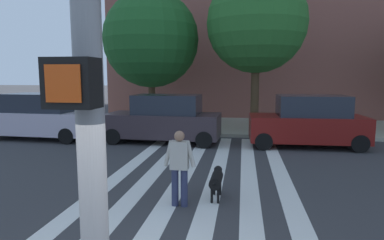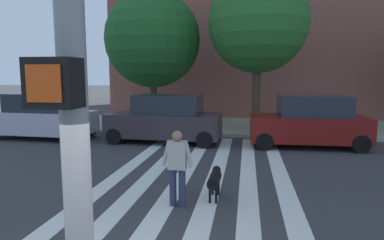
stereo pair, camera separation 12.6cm
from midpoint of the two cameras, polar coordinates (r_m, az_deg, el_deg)
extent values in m
plane|color=#353538|center=(9.16, 1.60, -10.13)|extent=(160.00, 160.00, 0.00)
cube|color=#A3A28D|center=(18.24, 5.22, -0.99)|extent=(80.00, 6.00, 0.15)
cube|color=silver|center=(9.74, -12.70, -9.22)|extent=(0.45, 12.08, 0.01)
cube|color=silver|center=(9.45, -7.54, -9.61)|extent=(0.45, 12.08, 0.01)
cube|color=silver|center=(9.25, -2.10, -9.94)|extent=(0.45, 12.08, 0.01)
cube|color=silver|center=(9.13, 3.55, -10.18)|extent=(0.45, 12.08, 0.01)
cube|color=silver|center=(9.10, 9.29, -10.33)|extent=(0.45, 12.08, 0.01)
cube|color=silver|center=(9.16, 15.02, -10.38)|extent=(0.45, 12.08, 0.01)
cylinder|color=gray|center=(2.19, -19.12, 13.95)|extent=(0.18, 0.18, 5.80)
cube|color=black|center=(2.00, -21.41, 5.87)|extent=(0.28, 0.18, 0.28)
cube|color=#E54C14|center=(1.91, -22.91, 5.74)|extent=(0.20, 0.01, 0.20)
cube|color=#BEB2C4|center=(16.36, -24.87, -0.33)|extent=(4.80, 2.10, 0.96)
cube|color=#232833|center=(16.16, -24.50, 2.73)|extent=(2.91, 1.80, 0.79)
cylinder|color=black|center=(18.24, -28.01, -1.04)|extent=(0.67, 0.24, 0.66)
cylinder|color=black|center=(14.65, -20.78, -2.57)|extent=(0.67, 0.24, 0.66)
cylinder|color=black|center=(16.16, -17.52, -1.51)|extent=(0.67, 0.24, 0.66)
cube|color=#33292E|center=(14.05, -5.20, -0.86)|extent=(4.76, 2.01, 0.96)
cube|color=#232833|center=(13.90, -4.50, 2.68)|extent=(2.74, 1.71, 0.79)
cylinder|color=black|center=(13.98, -13.52, -2.75)|extent=(0.67, 0.24, 0.66)
cylinder|color=black|center=(15.50, -10.99, -1.67)|extent=(0.67, 0.24, 0.66)
cylinder|color=black|center=(12.91, 1.80, -3.39)|extent=(0.67, 0.24, 0.66)
cylinder|color=black|center=(14.54, 2.83, -2.15)|extent=(0.67, 0.24, 0.66)
cube|color=maroon|center=(13.86, 18.67, -1.32)|extent=(4.45, 1.98, 0.97)
cube|color=#232833|center=(13.80, 19.54, 2.31)|extent=(2.64, 1.71, 0.80)
cylinder|color=black|center=(12.86, 11.82, -3.60)|extent=(0.67, 0.24, 0.66)
cylinder|color=black|center=(14.51, 11.27, -2.31)|extent=(0.67, 0.24, 0.66)
cylinder|color=black|center=(13.59, 26.43, -3.63)|extent=(0.67, 0.24, 0.66)
cylinder|color=black|center=(15.17, 24.33, -2.42)|extent=(0.67, 0.24, 0.66)
cylinder|color=#4C3823|center=(17.78, -7.03, 4.05)|extent=(0.36, 0.36, 3.11)
sphere|color=#1E5623|center=(17.84, -7.19, 13.43)|extent=(4.93, 4.93, 4.93)
cylinder|color=#4C3823|center=(16.37, 10.43, 4.87)|extent=(0.39, 0.39, 3.79)
sphere|color=#286628|center=(16.53, 10.71, 15.96)|extent=(4.69, 4.69, 4.69)
cylinder|color=#282D4C|center=(7.34, -3.41, -11.35)|extent=(0.15, 0.15, 0.82)
cylinder|color=#282D4C|center=(7.30, -1.84, -11.45)|extent=(0.15, 0.15, 0.82)
cube|color=#B2ADA3|center=(7.12, -2.66, -5.99)|extent=(0.38, 0.25, 0.60)
cylinder|color=#B2ADA3|center=(7.16, -4.55, -5.67)|extent=(0.22, 0.09, 0.57)
cylinder|color=#B2ADA3|center=(7.07, -0.75, -5.83)|extent=(0.22, 0.09, 0.57)
sphere|color=#936B51|center=(7.03, -2.68, -2.74)|extent=(0.22, 0.22, 0.22)
cylinder|color=black|center=(7.70, 3.67, -10.11)|extent=(0.27, 0.75, 0.26)
sphere|color=black|center=(8.10, 4.01, -8.48)|extent=(0.20, 0.20, 0.20)
cylinder|color=black|center=(7.24, 3.28, -10.86)|extent=(0.04, 0.24, 0.16)
cylinder|color=black|center=(8.05, 3.34, -11.50)|extent=(0.06, 0.06, 0.32)
cylinder|color=black|center=(8.03, 4.35, -11.54)|extent=(0.06, 0.06, 0.32)
cylinder|color=black|center=(7.56, 2.90, -12.78)|extent=(0.06, 0.06, 0.32)
cylinder|color=black|center=(7.55, 3.98, -12.83)|extent=(0.06, 0.06, 0.32)
camera|label=1|loc=(0.06, -90.33, -0.04)|focal=31.33mm
camera|label=2|loc=(0.06, 89.67, 0.04)|focal=31.33mm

